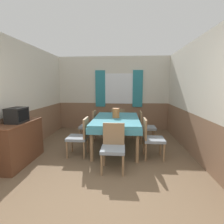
% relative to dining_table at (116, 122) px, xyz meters
% --- Properties ---
extents(ground_plane, '(16.00, 16.00, 0.00)m').
position_rel_dining_table_xyz_m(ground_plane, '(-0.22, -2.45, -0.68)').
color(ground_plane, brown).
extents(wall_back, '(4.32, 0.10, 2.60)m').
position_rel_dining_table_xyz_m(wall_back, '(-0.20, 2.03, 0.63)').
color(wall_back, silver).
rests_on(wall_back, ground_plane).
extents(wall_left, '(0.05, 4.86, 2.60)m').
position_rel_dining_table_xyz_m(wall_left, '(-2.20, -0.22, 0.62)').
color(wall_left, silver).
rests_on(wall_left, ground_plane).
extents(wall_right, '(0.05, 4.86, 2.60)m').
position_rel_dining_table_xyz_m(wall_right, '(1.77, -0.22, 0.62)').
color(wall_right, silver).
rests_on(wall_right, ground_plane).
extents(dining_table, '(1.14, 1.85, 0.78)m').
position_rel_dining_table_xyz_m(dining_table, '(0.00, 0.00, 0.00)').
color(dining_table, teal).
rests_on(dining_table, ground_plane).
extents(chair_right_far, '(0.44, 0.44, 0.87)m').
position_rel_dining_table_xyz_m(chair_right_far, '(0.79, 0.54, -0.21)').
color(chair_right_far, '#93704C').
rests_on(chair_right_far, ground_plane).
extents(chair_left_far, '(0.44, 0.44, 0.87)m').
position_rel_dining_table_xyz_m(chair_left_far, '(-0.79, 0.54, -0.21)').
color(chair_left_far, '#93704C').
rests_on(chair_left_far, ground_plane).
extents(chair_head_near, '(0.44, 0.44, 0.87)m').
position_rel_dining_table_xyz_m(chair_head_near, '(-0.00, -1.14, -0.21)').
color(chair_head_near, '#93704C').
rests_on(chair_head_near, ground_plane).
extents(chair_left_near, '(0.44, 0.44, 0.87)m').
position_rel_dining_table_xyz_m(chair_left_near, '(-0.79, -0.54, -0.21)').
color(chair_left_near, '#93704C').
rests_on(chair_left_near, ground_plane).
extents(chair_head_window, '(0.44, 0.44, 0.87)m').
position_rel_dining_table_xyz_m(chair_head_window, '(-0.00, 1.14, -0.21)').
color(chair_head_window, '#93704C').
rests_on(chair_head_window, ground_plane).
extents(chair_right_near, '(0.44, 0.44, 0.87)m').
position_rel_dining_table_xyz_m(chair_right_near, '(0.79, -0.54, -0.21)').
color(chair_right_near, '#93704C').
rests_on(chair_right_near, ground_plane).
extents(sideboard, '(0.46, 1.21, 0.86)m').
position_rel_dining_table_xyz_m(sideboard, '(-1.94, -1.03, -0.24)').
color(sideboard, brown).
rests_on(sideboard, ground_plane).
extents(tv, '(0.29, 0.41, 0.30)m').
position_rel_dining_table_xyz_m(tv, '(-1.91, -1.05, 0.33)').
color(tv, black).
rests_on(tv, sideboard).
extents(vase, '(0.18, 0.18, 0.24)m').
position_rel_dining_table_xyz_m(vase, '(-0.01, 0.04, 0.22)').
color(vase, '#B26B38').
rests_on(vase, dining_table).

